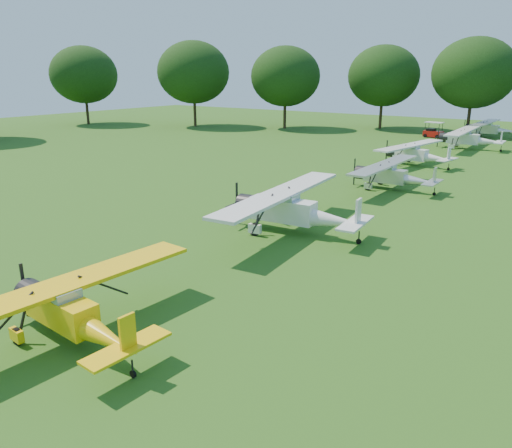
% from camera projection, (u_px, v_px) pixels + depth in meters
% --- Properties ---
extents(ground, '(160.00, 160.00, 0.00)m').
position_uv_depth(ground, '(225.00, 253.00, 23.86)').
color(ground, '#224B12').
rests_on(ground, ground).
extents(tree_belt, '(137.36, 130.27, 14.52)m').
position_uv_depth(tree_belt, '(295.00, 79.00, 19.68)').
color(tree_belt, black).
rests_on(tree_belt, ground).
extents(aircraft_2, '(6.31, 10.06, 1.98)m').
position_uv_depth(aircraft_2, '(69.00, 309.00, 15.69)').
color(aircraft_2, yellow).
rests_on(aircraft_2, ground).
extents(aircraft_3, '(7.61, 12.13, 2.38)m').
position_uv_depth(aircraft_3, '(292.00, 208.00, 26.48)').
color(aircraft_3, silver).
rests_on(aircraft_3, ground).
extents(aircraft_4, '(6.43, 10.20, 2.02)m').
position_uv_depth(aircraft_4, '(392.00, 174.00, 36.36)').
color(aircraft_4, silver).
rests_on(aircraft_4, ground).
extents(aircraft_5, '(6.62, 10.47, 2.06)m').
position_uv_depth(aircraft_5, '(416.00, 153.00, 45.73)').
color(aircraft_5, silver).
rests_on(aircraft_5, ground).
extents(aircraft_6, '(7.09, 11.27, 2.23)m').
position_uv_depth(aircraft_6, '(468.00, 137.00, 55.57)').
color(aircraft_6, silver).
rests_on(aircraft_6, ground).
extents(aircraft_7, '(6.93, 11.01, 2.18)m').
position_uv_depth(aircraft_7, '(490.00, 128.00, 65.32)').
color(aircraft_7, silver).
rests_on(aircraft_7, ground).
extents(golf_cart, '(2.47, 1.67, 2.00)m').
position_uv_depth(golf_cart, '(433.00, 132.00, 65.62)').
color(golf_cart, red).
rests_on(golf_cart, ground).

